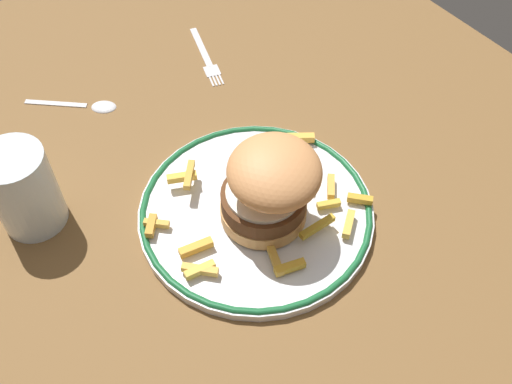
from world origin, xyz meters
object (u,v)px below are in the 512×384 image
water_glass (26,194)px  spoon (93,105)px  dinner_plate (256,211)px  fork (206,57)px  burger (270,186)px

water_glass → spoon: (-14.11, 14.13, -4.30)cm
spoon → dinner_plate: bearing=15.3°
water_glass → fork: size_ratio=0.77×
dinner_plate → spoon: 30.14cm
burger → spoon: (-30.95, -8.58, -6.78)cm
burger → fork: bearing=161.6°
dinner_plate → burger: burger is taller
dinner_plate → spoon: size_ratio=2.53×
dinner_plate → water_glass: 26.93cm
dinner_plate → water_glass: size_ratio=2.59×
water_glass → spoon: bearing=135.0°
fork → dinner_plate: bearing=-20.6°
dinner_plate → burger: bearing=19.2°
burger → water_glass: (-16.84, -22.71, -2.47)cm
dinner_plate → water_glass: (-14.97, -22.06, 3.83)cm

